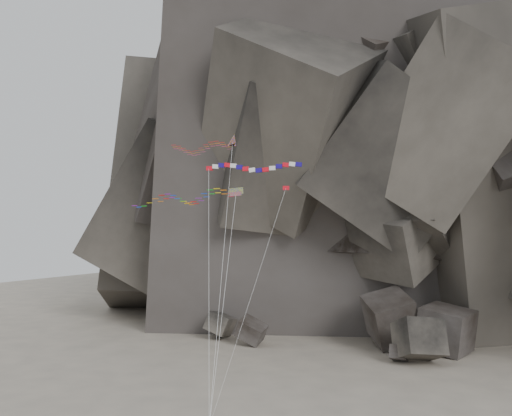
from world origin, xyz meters
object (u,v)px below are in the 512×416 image
at_px(parafoil_kite, 179,198).
at_px(banner_kite, 252,169).
at_px(delta_kite, 198,148).
at_px(pennant_kite, 273,227).

bearing_deg(parafoil_kite, banner_kite, -27.84).
bearing_deg(delta_kite, banner_kite, -5.42).
bearing_deg(pennant_kite, banner_kite, 121.74).
bearing_deg(parafoil_kite, delta_kite, 22.41).
distance_m(delta_kite, banner_kite, 8.24).
relative_size(delta_kite, parafoil_kite, 1.29).
bearing_deg(delta_kite, pennant_kite, -13.90).
height_order(delta_kite, pennant_kite, delta_kite).
bearing_deg(banner_kite, pennant_kite, -56.30).
bearing_deg(banner_kite, delta_kite, 147.25).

